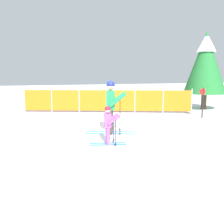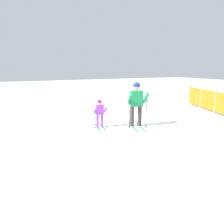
{
  "view_description": "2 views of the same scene",
  "coord_description": "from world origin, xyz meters",
  "px_view_note": "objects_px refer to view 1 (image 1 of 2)",
  "views": [
    {
      "loc": [
        -2.15,
        -8.85,
        2.04
      ],
      "look_at": [
        0.02,
        -1.23,
        0.85
      ],
      "focal_mm": 45.0,
      "sensor_mm": 36.0,
      "label": 1
    },
    {
      "loc": [
        7.26,
        -4.72,
        2.28
      ],
      "look_at": [
        0.28,
        -1.26,
        0.66
      ],
      "focal_mm": 35.0,
      "sensor_mm": 36.0,
      "label": 2
    }
  ],
  "objects_px": {
    "skier_adult": "(111,102)",
    "trail_marker": "(203,99)",
    "skier_child": "(108,122)",
    "safety_fence": "(107,100)",
    "conifer_far": "(206,62)"
  },
  "relations": [
    {
      "from": "safety_fence",
      "to": "trail_marker",
      "type": "xyz_separation_m",
      "value": [
        3.51,
        -2.62,
        0.22
      ]
    },
    {
      "from": "skier_child",
      "to": "trail_marker",
      "type": "relative_size",
      "value": 0.82
    },
    {
      "from": "skier_child",
      "to": "safety_fence",
      "type": "distance_m",
      "value": 5.85
    },
    {
      "from": "skier_child",
      "to": "trail_marker",
      "type": "xyz_separation_m",
      "value": [
        4.97,
        3.04,
        0.19
      ]
    },
    {
      "from": "trail_marker",
      "to": "skier_adult",
      "type": "bearing_deg",
      "value": -159.22
    },
    {
      "from": "skier_adult",
      "to": "trail_marker",
      "type": "xyz_separation_m",
      "value": [
        4.51,
        1.71,
        -0.21
      ]
    },
    {
      "from": "skier_child",
      "to": "safety_fence",
      "type": "bearing_deg",
      "value": 85.87
    },
    {
      "from": "skier_adult",
      "to": "skier_child",
      "type": "relative_size",
      "value": 1.6
    },
    {
      "from": "skier_child",
      "to": "safety_fence",
      "type": "height_order",
      "value": "safety_fence"
    },
    {
      "from": "safety_fence",
      "to": "conifer_far",
      "type": "bearing_deg",
      "value": -3.29
    },
    {
      "from": "skier_adult",
      "to": "safety_fence",
      "type": "bearing_deg",
      "value": 95.12
    },
    {
      "from": "safety_fence",
      "to": "conifer_far",
      "type": "relative_size",
      "value": 1.93
    },
    {
      "from": "skier_child",
      "to": "trail_marker",
      "type": "distance_m",
      "value": 5.83
    },
    {
      "from": "skier_adult",
      "to": "conifer_far",
      "type": "bearing_deg",
      "value": 51.34
    },
    {
      "from": "skier_adult",
      "to": "safety_fence",
      "type": "xyz_separation_m",
      "value": [
        0.99,
        4.34,
        -0.43
      ]
    }
  ]
}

